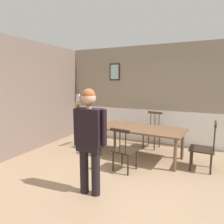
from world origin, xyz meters
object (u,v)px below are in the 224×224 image
chair_by_doorway (152,130)px  chair_opposite_corner (93,131)px  chair_near_window (204,148)px  person_figure (90,135)px  dining_table (140,131)px  chair_at_table_head (124,150)px

chair_by_doorway → chair_opposite_corner: size_ratio=1.00×
chair_near_window → chair_opposite_corner: chair_near_window is taller
person_figure → dining_table: bearing=-101.2°
chair_at_table_head → chair_opposite_corner: (-1.32, 0.98, 0.02)m
chair_at_table_head → person_figure: person_figure is taller
dining_table → person_figure: bearing=-97.6°
chair_by_doorway → chair_opposite_corner: chair_by_doorway is taller
chair_by_doorway → chair_opposite_corner: bearing=37.7°
chair_near_window → person_figure: (-1.64, -1.77, 0.52)m
chair_opposite_corner → person_figure: (1.14, -2.00, 0.52)m
chair_at_table_head → chair_opposite_corner: 1.64m
chair_by_doorway → person_figure: (-0.33, -2.75, 0.51)m
dining_table → person_figure: (-0.25, -1.89, 0.34)m
chair_at_table_head → chair_opposite_corner: chair_opposite_corner is taller
chair_at_table_head → person_figure: (-0.18, -1.03, 0.54)m
dining_table → person_figure: size_ratio=1.22×
dining_table → chair_opposite_corner: (-1.39, 0.12, -0.18)m
dining_table → person_figure: 1.93m
chair_near_window → chair_by_doorway: size_ratio=1.03×
dining_table → chair_at_table_head: size_ratio=2.29×
dining_table → chair_by_doorway: chair_by_doorway is taller
chair_at_table_head → chair_near_window: bearing=36.7°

